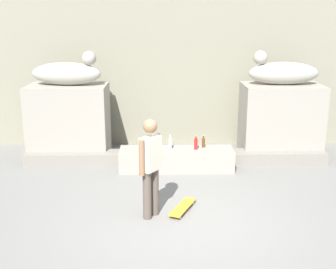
{
  "coord_description": "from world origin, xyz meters",
  "views": [
    {
      "loc": [
        -0.32,
        -6.39,
        3.28
      ],
      "look_at": [
        -0.2,
        1.53,
        1.1
      ],
      "focal_mm": 47.25,
      "sensor_mm": 36.0,
      "label": 1
    }
  ],
  "objects_px": {
    "bottle_clear": "(170,143)",
    "statue_reclining_left": "(68,73)",
    "skater": "(151,164)",
    "bottle_brown": "(203,142)",
    "skateboard": "(183,207)",
    "statue_reclining_right": "(282,72)",
    "bottle_red": "(196,144)"
  },
  "relations": [
    {
      "from": "statue_reclining_left",
      "to": "statue_reclining_right",
      "type": "bearing_deg",
      "value": 6.47
    },
    {
      "from": "statue_reclining_right",
      "to": "bottle_red",
      "type": "bearing_deg",
      "value": 27.66
    },
    {
      "from": "bottle_clear",
      "to": "bottle_red",
      "type": "bearing_deg",
      "value": -2.56
    },
    {
      "from": "bottle_clear",
      "to": "statue_reclining_left",
      "type": "bearing_deg",
      "value": 157.0
    },
    {
      "from": "skater",
      "to": "bottle_clear",
      "type": "bearing_deg",
      "value": -152.56
    },
    {
      "from": "statue_reclining_right",
      "to": "skater",
      "type": "height_order",
      "value": "statue_reclining_right"
    },
    {
      "from": "bottle_clear",
      "to": "bottle_brown",
      "type": "height_order",
      "value": "bottle_clear"
    },
    {
      "from": "bottle_clear",
      "to": "statue_reclining_right",
      "type": "bearing_deg",
      "value": 20.91
    },
    {
      "from": "skateboard",
      "to": "bottle_clear",
      "type": "bearing_deg",
      "value": -151.33
    },
    {
      "from": "skater",
      "to": "bottle_clear",
      "type": "distance_m",
      "value": 2.37
    },
    {
      "from": "statue_reclining_left",
      "to": "bottle_brown",
      "type": "bearing_deg",
      "value": -9.28
    },
    {
      "from": "statue_reclining_left",
      "to": "skateboard",
      "type": "xyz_separation_m",
      "value": [
        2.48,
        -3.1,
        -1.91
      ]
    },
    {
      "from": "statue_reclining_right",
      "to": "skater",
      "type": "xyz_separation_m",
      "value": [
        -2.95,
        -3.31,
        -1.05
      ]
    },
    {
      "from": "statue_reclining_right",
      "to": "bottle_clear",
      "type": "xyz_separation_m",
      "value": [
        -2.58,
        -0.99,
        -1.39
      ]
    },
    {
      "from": "bottle_red",
      "to": "statue_reclining_right",
      "type": "bearing_deg",
      "value": 26.45
    },
    {
      "from": "skateboard",
      "to": "skater",
      "type": "bearing_deg",
      "value": -45.33
    },
    {
      "from": "skater",
      "to": "skateboard",
      "type": "bearing_deg",
      "value": 147.07
    },
    {
      "from": "statue_reclining_right",
      "to": "skateboard",
      "type": "bearing_deg",
      "value": 53.4
    },
    {
      "from": "skater",
      "to": "skateboard",
      "type": "relative_size",
      "value": 2.06
    },
    {
      "from": "statue_reclining_right",
      "to": "bottle_clear",
      "type": "height_order",
      "value": "statue_reclining_right"
    },
    {
      "from": "skater",
      "to": "bottle_brown",
      "type": "xyz_separation_m",
      "value": [
        1.09,
        2.45,
        -0.36
      ]
    },
    {
      "from": "statue_reclining_left",
      "to": "statue_reclining_right",
      "type": "xyz_separation_m",
      "value": [
        4.89,
        0.0,
        0.0
      ]
    },
    {
      "from": "statue_reclining_right",
      "to": "bottle_red",
      "type": "height_order",
      "value": "statue_reclining_right"
    },
    {
      "from": "bottle_brown",
      "to": "bottle_red",
      "type": "bearing_deg",
      "value": -139.16
    },
    {
      "from": "statue_reclining_left",
      "to": "skateboard",
      "type": "height_order",
      "value": "statue_reclining_left"
    },
    {
      "from": "bottle_brown",
      "to": "skateboard",
      "type": "bearing_deg",
      "value": -103.84
    },
    {
      "from": "statue_reclining_left",
      "to": "statue_reclining_right",
      "type": "height_order",
      "value": "same"
    },
    {
      "from": "skateboard",
      "to": "bottle_red",
      "type": "relative_size",
      "value": 2.64
    },
    {
      "from": "skater",
      "to": "bottle_clear",
      "type": "height_order",
      "value": "skater"
    },
    {
      "from": "statue_reclining_left",
      "to": "bottle_brown",
      "type": "height_order",
      "value": "statue_reclining_left"
    },
    {
      "from": "skateboard",
      "to": "bottle_brown",
      "type": "height_order",
      "value": "bottle_brown"
    },
    {
      "from": "bottle_red",
      "to": "skater",
      "type": "bearing_deg",
      "value": -111.74
    }
  ]
}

